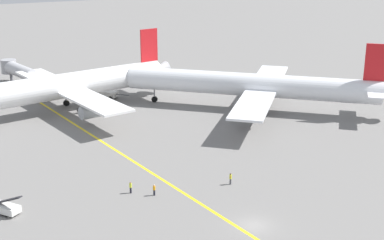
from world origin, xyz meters
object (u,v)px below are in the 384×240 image
jet_bridge (17,70)px  pushback_tug (103,93)px  airliner_being_pushed (253,85)px  ground_crew_marshaller_foreground (231,178)px  airliner_at_gate_left (58,87)px  ground_crew_ramp_agent_by_cones (131,187)px  ground_crew_wing_walker_right (154,190)px  gse_belt_loader_portside (5,208)px

jet_bridge → pushback_tug: bearing=-55.1°
airliner_being_pushed → ground_crew_marshaller_foreground: airliner_being_pushed is taller
airliner_at_gate_left → ground_crew_ramp_agent_by_cones: 43.93m
ground_crew_wing_walker_right → jet_bridge: (-4.56, 73.96, 3.03)m
airliner_being_pushed → ground_crew_marshaller_foreground: 39.24m
airliner_being_pushed → pushback_tug: airliner_being_pushed is taller
pushback_tug → airliner_being_pushed: bearing=-43.3°
ground_crew_wing_walker_right → ground_crew_ramp_agent_by_cones: ground_crew_ramp_agent_by_cones is taller
airliner_being_pushed → gse_belt_loader_portside: bearing=-155.7°
ground_crew_ramp_agent_by_cones → airliner_at_gate_left: bearing=88.2°
ground_crew_ramp_agent_by_cones → jet_bridge: bearing=91.5°
gse_belt_loader_portside → jet_bridge: (14.76, 69.92, 3.06)m
airliner_being_pushed → jet_bridge: (-40.08, 45.14, -1.37)m
airliner_at_gate_left → ground_crew_marshaller_foreground: bearing=-75.2°
pushback_tug → jet_bridge: jet_bridge is taller
airliner_being_pushed → ground_crew_marshaller_foreground: bearing=-128.3°
gse_belt_loader_portside → ground_crew_ramp_agent_by_cones: gse_belt_loader_portside is taller
pushback_tug → gse_belt_loader_portside: gse_belt_loader_portside is taller
gse_belt_loader_portside → ground_crew_ramp_agent_by_cones: 16.78m
ground_crew_ramp_agent_by_cones → ground_crew_wing_walker_right: bearing=-40.2°
pushback_tug → ground_crew_marshaller_foreground: 54.25m
pushback_tug → ground_crew_wing_walker_right: (-10.43, -52.45, -0.34)m
pushback_tug → ground_crew_marshaller_foreground: (0.93, -54.24, -0.28)m
ground_crew_wing_walker_right → ground_crew_marshaller_foreground: 11.50m
airliner_at_gate_left → ground_crew_wing_walker_right: (1.28, -45.91, -4.48)m
airliner_at_gate_left → jet_bridge: bearing=96.7°
airliner_being_pushed → jet_bridge: size_ratio=2.87×
ground_crew_marshaller_foreground → airliner_being_pushed: bearing=51.7°
gse_belt_loader_portside → ground_crew_marshaller_foreground: size_ratio=2.67×
pushback_tug → ground_crew_wing_walker_right: 53.48m
airliner_being_pushed → ground_crew_marshaller_foreground: (-24.16, -30.61, -4.34)m
airliner_being_pushed → ground_crew_ramp_agent_by_cones: (-38.16, -26.59, -4.37)m
gse_belt_loader_portside → ground_crew_marshaller_foreground: 31.23m
ground_crew_ramp_agent_by_cones → ground_crew_marshaller_foreground: bearing=-16.0°
airliner_at_gate_left → gse_belt_loader_portside: airliner_at_gate_left is taller
airliner_being_pushed → jet_bridge: airliner_being_pushed is taller
jet_bridge → ground_crew_ramp_agent_by_cones: bearing=-88.5°
ground_crew_wing_walker_right → jet_bridge: size_ratio=0.10×
ground_crew_marshaller_foreground → jet_bridge: (-15.92, 75.76, 2.96)m
jet_bridge → ground_crew_marshaller_foreground: bearing=-78.1°
ground_crew_marshaller_foreground → gse_belt_loader_portside: bearing=169.2°
ground_crew_ramp_agent_by_cones → ground_crew_marshaller_foreground: (14.00, -4.03, 0.04)m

